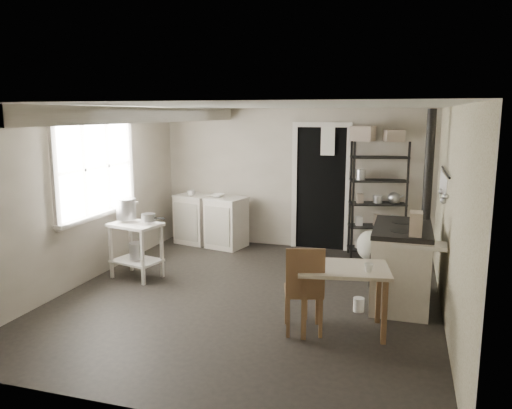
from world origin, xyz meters
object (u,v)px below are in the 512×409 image
(base_cabinets, at_px, (211,218))
(stove, at_px, (401,267))
(work_table, at_px, (343,296))
(flour_sack, at_px, (369,245))
(shelf_rack, at_px, (378,196))
(stockpot, at_px, (126,209))
(prep_table, at_px, (136,249))
(chair, at_px, (304,286))

(base_cabinets, xyz_separation_m, stove, (3.14, -1.83, -0.02))
(base_cabinets, bearing_deg, work_table, -34.62)
(base_cabinets, relative_size, flour_sack, 2.78)
(base_cabinets, xyz_separation_m, shelf_rack, (2.74, 0.12, 0.49))
(stockpot, distance_m, base_cabinets, 1.99)
(prep_table, distance_m, stockpot, 0.56)
(prep_table, xyz_separation_m, work_table, (2.90, -0.90, -0.02))
(base_cabinets, relative_size, shelf_rack, 0.71)
(flour_sack, bearing_deg, prep_table, -149.58)
(base_cabinets, relative_size, chair, 1.38)
(stove, xyz_separation_m, chair, (-0.94, -1.11, 0.04))
(stockpot, height_order, chair, stockpot)
(shelf_rack, height_order, stove, shelf_rack)
(stockpot, bearing_deg, shelf_rack, 31.91)
(prep_table, bearing_deg, chair, -22.05)
(stove, distance_m, work_table, 1.14)
(prep_table, bearing_deg, base_cabinets, 80.65)
(stockpot, height_order, shelf_rack, shelf_rack)
(prep_table, distance_m, stove, 3.46)
(stove, xyz_separation_m, flour_sack, (-0.47, 1.66, -0.20))
(shelf_rack, relative_size, stove, 1.53)
(stockpot, relative_size, chair, 0.31)
(stockpot, height_order, stove, stockpot)
(flour_sack, bearing_deg, stockpot, -151.42)
(shelf_rack, height_order, chair, shelf_rack)
(stockpot, xyz_separation_m, stove, (3.61, 0.05, -0.50))
(prep_table, relative_size, work_table, 0.84)
(stove, height_order, flour_sack, stove)
(base_cabinets, relative_size, work_table, 1.42)
(stockpot, bearing_deg, work_table, -17.15)
(prep_table, height_order, stockpot, stockpot)
(work_table, bearing_deg, stove, 60.83)
(work_table, height_order, flour_sack, work_table)
(base_cabinets, distance_m, work_table, 3.83)
(base_cabinets, height_order, chair, chair)
(stove, bearing_deg, shelf_rack, 101.67)
(chair, height_order, flour_sack, chair)
(chair, relative_size, flour_sack, 2.01)
(work_table, bearing_deg, flour_sack, 88.30)
(stove, bearing_deg, flour_sack, 106.15)
(stove, relative_size, flour_sack, 2.55)
(stockpot, height_order, flour_sack, stockpot)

